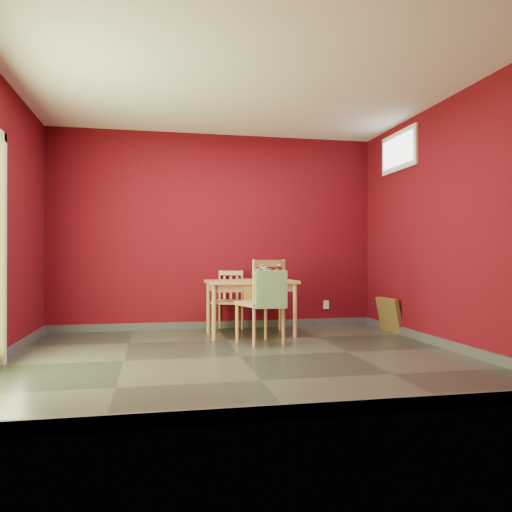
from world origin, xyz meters
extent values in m
plane|color=#2D342D|center=(0.00, 0.00, 0.00)|extent=(4.50, 4.50, 0.00)
plane|color=#570812|center=(0.00, 2.00, 1.35)|extent=(4.50, 0.00, 4.50)
plane|color=#570812|center=(0.00, -2.00, 1.35)|extent=(4.50, 0.00, 4.50)
plane|color=#570812|center=(2.25, 0.00, 1.35)|extent=(0.00, 4.00, 4.00)
plane|color=white|center=(0.00, 0.00, 2.70)|extent=(4.50, 4.50, 0.00)
cube|color=#3F4244|center=(0.00, 1.99, 0.05)|extent=(4.50, 0.02, 0.10)
cube|color=#3F4244|center=(0.00, -1.99, 0.05)|extent=(4.50, 0.02, 0.10)
cube|color=#3F4244|center=(2.24, 0.00, 0.05)|extent=(0.03, 4.00, 0.10)
cube|color=white|center=(-2.21, 0.06, 1.06)|extent=(0.06, 0.08, 2.13)
cube|color=white|center=(2.23, 1.00, 2.35)|extent=(0.03, 0.90, 0.50)
cube|color=white|center=(2.21, 1.00, 2.35)|extent=(0.02, 0.76, 0.36)
cube|color=silver|center=(1.60, 1.99, 0.30)|extent=(0.08, 0.02, 0.12)
cube|color=tan|center=(0.35, 1.28, 0.68)|extent=(1.13, 0.67, 0.04)
cube|color=tan|center=(0.35, 1.28, 0.61)|extent=(1.01, 0.56, 0.09)
cylinder|color=tan|center=(-0.15, 1.01, 0.33)|extent=(0.05, 0.05, 0.66)
cylinder|color=tan|center=(-0.16, 1.55, 0.33)|extent=(0.05, 0.05, 0.66)
cylinder|color=tan|center=(0.86, 1.02, 0.33)|extent=(0.05, 0.05, 0.66)
cylinder|color=tan|center=(0.85, 1.56, 0.33)|extent=(0.05, 0.05, 0.66)
cube|color=olive|center=(0.35, 1.28, 0.70)|extent=(0.30, 0.60, 0.01)
cube|color=olive|center=(0.35, 0.98, 0.55)|extent=(0.29, 0.01, 0.30)
cube|color=tan|center=(0.13, 1.77, 0.39)|extent=(0.50, 0.50, 0.04)
cylinder|color=tan|center=(-0.08, 1.69, 0.18)|extent=(0.03, 0.03, 0.37)
cylinder|color=tan|center=(0.05, 1.98, 0.18)|extent=(0.03, 0.03, 0.37)
cylinder|color=tan|center=(0.21, 1.56, 0.18)|extent=(0.03, 0.03, 0.37)
cylinder|color=tan|center=(0.34, 1.86, 0.18)|extent=(0.03, 0.03, 0.37)
cylinder|color=tan|center=(0.05, 1.98, 0.60)|extent=(0.03, 0.03, 0.40)
cylinder|color=tan|center=(0.34, 1.86, 0.60)|extent=(0.03, 0.03, 0.40)
cube|color=tan|center=(0.19, 1.92, 0.77)|extent=(0.32, 0.17, 0.06)
cube|color=tan|center=(0.11, 1.96, 0.57)|extent=(0.04, 0.03, 0.31)
cube|color=tan|center=(0.19, 1.92, 0.57)|extent=(0.04, 0.03, 0.31)
cube|color=tan|center=(0.28, 1.88, 0.57)|extent=(0.04, 0.03, 0.31)
cube|color=tan|center=(0.71, 1.91, 0.42)|extent=(0.50, 0.50, 0.04)
cylinder|color=tan|center=(0.49, 1.78, 0.20)|extent=(0.04, 0.04, 0.40)
cylinder|color=tan|center=(0.58, 2.12, 0.20)|extent=(0.04, 0.04, 0.40)
cylinder|color=tan|center=(0.83, 1.69, 0.20)|extent=(0.04, 0.04, 0.40)
cylinder|color=tan|center=(0.92, 2.03, 0.20)|extent=(0.04, 0.04, 0.40)
cylinder|color=tan|center=(0.58, 2.12, 0.66)|extent=(0.04, 0.04, 0.44)
cylinder|color=tan|center=(0.92, 2.03, 0.66)|extent=(0.04, 0.04, 0.44)
cube|color=tan|center=(0.75, 2.08, 0.84)|extent=(0.37, 0.13, 0.07)
cube|color=tan|center=(0.66, 2.10, 0.62)|extent=(0.04, 0.03, 0.34)
cube|color=tan|center=(0.75, 2.08, 0.62)|extent=(0.04, 0.03, 0.34)
cube|color=tan|center=(0.85, 2.05, 0.62)|extent=(0.04, 0.03, 0.34)
cube|color=tan|center=(0.34, 0.67, 0.46)|extent=(0.57, 0.57, 0.04)
cylinder|color=tan|center=(0.46, 0.92, 0.22)|extent=(0.04, 0.04, 0.44)
cylinder|color=tan|center=(0.59, 0.56, 0.22)|extent=(0.04, 0.04, 0.44)
cylinder|color=tan|center=(0.10, 0.79, 0.22)|extent=(0.04, 0.04, 0.44)
cylinder|color=tan|center=(0.23, 0.43, 0.22)|extent=(0.04, 0.04, 0.44)
cylinder|color=tan|center=(0.59, 0.56, 0.72)|extent=(0.04, 0.04, 0.48)
cylinder|color=tan|center=(0.23, 0.43, 0.72)|extent=(0.04, 0.04, 0.48)
cube|color=tan|center=(0.41, 0.49, 0.92)|extent=(0.40, 0.17, 0.07)
cube|color=tan|center=(0.51, 0.53, 0.68)|extent=(0.04, 0.03, 0.37)
cube|color=tan|center=(0.41, 0.49, 0.68)|extent=(0.04, 0.03, 0.37)
cube|color=tan|center=(0.31, 0.46, 0.68)|extent=(0.04, 0.03, 0.37)
cube|color=#719E68|center=(0.41, 0.41, 0.64)|extent=(0.35, 0.11, 0.41)
cylinder|color=#719E68|center=(0.31, 0.47, 0.90)|extent=(0.02, 0.17, 0.02)
cylinder|color=#719E68|center=(0.50, 0.47, 0.90)|extent=(0.02, 0.17, 0.02)
cube|color=brown|center=(2.19, 1.18, 0.23)|extent=(0.20, 0.47, 0.46)
cube|color=black|center=(2.19, 1.18, 0.23)|extent=(0.13, 0.33, 0.32)
camera|label=1|loc=(-0.83, -4.89, 0.98)|focal=35.00mm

